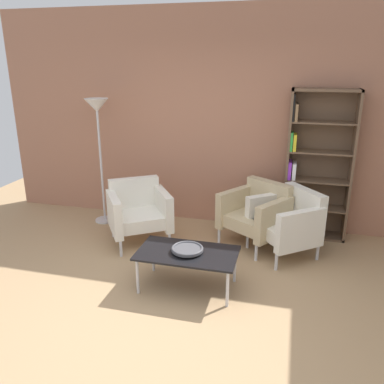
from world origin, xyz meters
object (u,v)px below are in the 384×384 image
object	(u,v)px
armchair_spare_guest	(257,213)
decorative_bowl	(187,249)
armchair_near_window	(138,210)
armchair_by_bookshelf	(288,221)
coffee_table_low	(187,255)
floor_lamp_torchiere	(98,121)
bookshelf_tall	(314,168)

from	to	relation	value
armchair_spare_guest	decorative_bowl	bearing A→B (deg)	-81.66
armchair_spare_guest	armchair_near_window	distance (m)	1.49
armchair_spare_guest	armchair_near_window	bearing A→B (deg)	-135.09
armchair_spare_guest	armchair_by_bookshelf	xyz separation A→B (m)	(0.38, -0.17, 0.00)
coffee_table_low	floor_lamp_torchiere	bearing A→B (deg)	138.93
coffee_table_low	floor_lamp_torchiere	size ratio (longest dim) A/B	0.57
decorative_bowl	floor_lamp_torchiere	xyz separation A→B (m)	(-1.62, 1.41, 1.01)
bookshelf_tall	armchair_spare_guest	xyz separation A→B (m)	(-0.64, -0.46, -0.50)
decorative_bowl	armchair_near_window	bearing A→B (deg)	134.16
bookshelf_tall	decorative_bowl	size ratio (longest dim) A/B	5.94
armchair_spare_guest	armchair_near_window	world-z (taller)	same
armchair_near_window	floor_lamp_torchiere	xyz separation A→B (m)	(-0.73, 0.50, 1.03)
coffee_table_low	armchair_spare_guest	world-z (taller)	armchair_spare_guest
decorative_bowl	armchair_near_window	distance (m)	1.28
bookshelf_tall	floor_lamp_torchiere	bearing A→B (deg)	-174.87
bookshelf_tall	coffee_table_low	distance (m)	2.14
armchair_near_window	floor_lamp_torchiere	world-z (taller)	floor_lamp_torchiere
armchair_spare_guest	armchair_by_bookshelf	size ratio (longest dim) A/B	0.99
coffee_table_low	armchair_by_bookshelf	distance (m)	1.41
bookshelf_tall	armchair_by_bookshelf	bearing A→B (deg)	-112.77
bookshelf_tall	coffee_table_low	bearing A→B (deg)	-126.06
armchair_near_window	bookshelf_tall	bearing A→B (deg)	-14.39
bookshelf_tall	coffee_table_low	size ratio (longest dim) A/B	1.90
decorative_bowl	armchair_by_bookshelf	distance (m)	1.41
armchair_by_bookshelf	floor_lamp_torchiere	world-z (taller)	floor_lamp_torchiere
floor_lamp_torchiere	coffee_table_low	bearing A→B (deg)	-41.07
bookshelf_tall	armchair_near_window	size ratio (longest dim) A/B	2.01
bookshelf_tall	armchair_spare_guest	size ratio (longest dim) A/B	2.02
armchair_near_window	armchair_by_bookshelf	world-z (taller)	same
coffee_table_low	armchair_near_window	world-z (taller)	armchair_near_window
armchair_near_window	floor_lamp_torchiere	distance (m)	1.36
floor_lamp_torchiere	bookshelf_tall	bearing A→B (deg)	5.13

